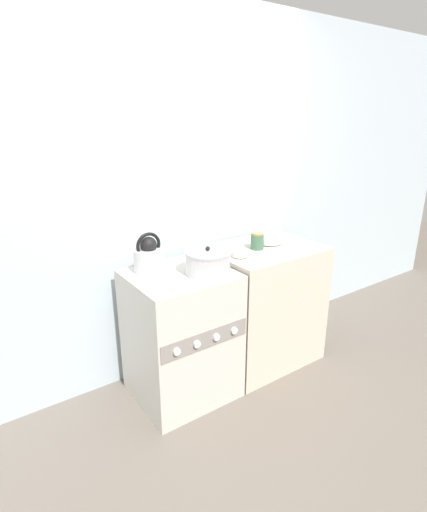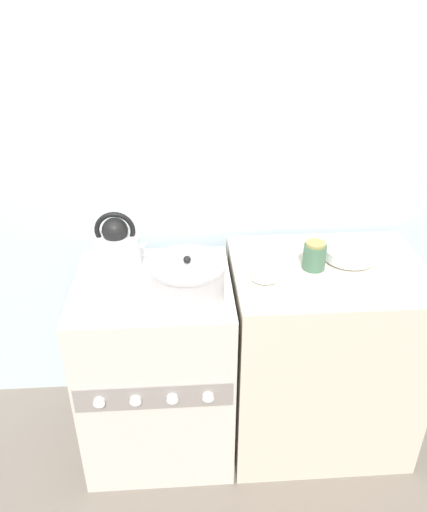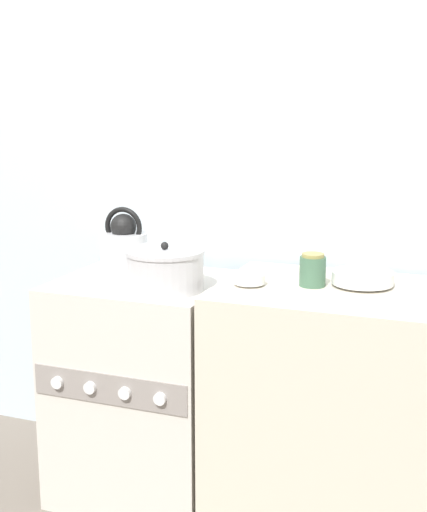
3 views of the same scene
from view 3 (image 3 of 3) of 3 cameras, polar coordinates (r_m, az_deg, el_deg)
name	(u,v)px [view 3 (image 3 of 3)]	position (r m, az deg, el deg)	size (l,w,h in m)	color
wall_back	(182,167)	(2.97, -2.53, 7.15)	(7.00, 0.06, 2.50)	silver
stove	(145,387)	(2.82, -5.53, -10.41)	(0.62, 0.58, 0.86)	beige
counter	(328,409)	(2.62, 9.15, -11.99)	(0.78, 0.60, 0.89)	beige
kettle	(124,246)	(2.83, -7.15, 0.82)	(0.23, 0.19, 0.25)	silver
cooking_pot	(165,270)	(2.52, -3.90, -1.10)	(0.28, 0.28, 0.17)	silver
enamel_bowl	(363,278)	(2.51, 11.84, -1.71)	(0.21, 0.21, 0.05)	white
small_ceramic_bowl	(249,279)	(2.47, 2.89, -1.82)	(0.11, 0.11, 0.04)	white
storage_jar	(313,270)	(2.48, 7.93, -1.13)	(0.09, 0.09, 0.11)	#3F664C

